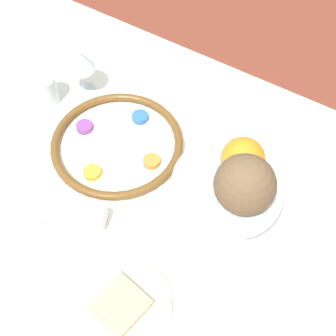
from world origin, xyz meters
name	(u,v)px	position (x,y,z in m)	size (l,w,h in m)	color
ground_plane	(139,285)	(0.00, 0.00, 0.00)	(8.00, 8.00, 0.00)	brown
dining_table	(133,241)	(0.00, 0.00, 0.36)	(1.46, 0.88, 0.71)	white
seder_plate	(117,144)	(-0.05, 0.05, 0.73)	(0.31, 0.31, 0.03)	silver
wine_glass	(78,60)	(-0.24, 0.16, 0.81)	(0.08, 0.08, 0.14)	silver
fruit_stand	(228,188)	(0.24, 0.03, 0.80)	(0.23, 0.23, 0.11)	silver
orange_fruit	(243,159)	(0.25, 0.07, 0.87)	(0.09, 0.09, 0.09)	orange
coconut	(245,185)	(0.28, 0.01, 0.88)	(0.12, 0.12, 0.12)	brown
bread_plate	(121,306)	(0.17, -0.26, 0.72)	(0.20, 0.20, 0.02)	beige
napkin_roll	(71,213)	(-0.02, -0.15, 0.73)	(0.15, 0.10, 0.05)	white
cup_near	(46,90)	(-0.29, 0.08, 0.75)	(0.06, 0.06, 0.08)	silver
fork_left	(166,75)	(-0.08, 0.32, 0.71)	(0.03, 0.19, 0.01)	silver
fork_right	(176,79)	(-0.05, 0.32, 0.71)	(0.04, 0.19, 0.01)	silver
spoon	(68,239)	(0.00, -0.20, 0.71)	(0.18, 0.04, 0.01)	silver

